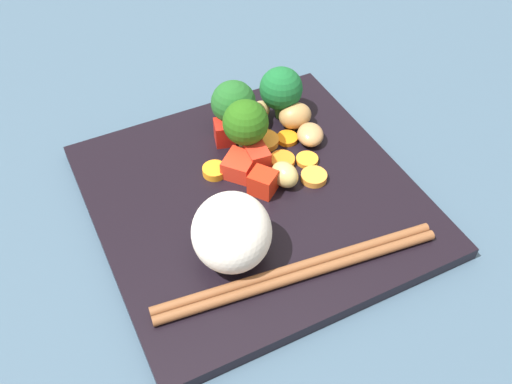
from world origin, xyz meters
The scene contains 23 objects.
ground_plane centered at (0.00, 0.00, -1.00)cm, with size 110.00×110.00×2.00cm, color #395063.
square_plate centered at (0.00, 0.00, 0.63)cm, with size 28.40×28.40×1.26cm, color black.
rice_mound centered at (-4.66, -5.56, 4.31)cm, with size 7.00×6.50×6.10cm, color white.
broccoli_floret_0 centered at (7.49, 9.16, 4.55)cm, with size 4.42×4.42×5.66cm.
broccoli_floret_1 centered at (1.85, 5.61, 4.81)cm, with size 4.41×4.41×5.92cm.
broccoli_floret_2 centered at (2.23, 9.27, 4.44)cm, with size 4.49×4.49×5.54cm.
carrot_slice_0 centered at (6.51, 1.64, 1.48)cm, with size 2.15×2.15×0.45cm, color orange.
carrot_slice_1 centered at (4.22, 2.48, 1.60)cm, with size 2.45×2.45×0.68cm, color orange.
carrot_slice_2 centered at (5.88, -0.76, 1.59)cm, with size 2.46×2.46×0.66cm, color orange.
carrot_slice_3 centered at (-2.20, 4.03, 1.64)cm, with size 2.29×2.29×0.76cm, color orange.
carrot_slice_4 centered at (3.95, 5.84, 1.58)cm, with size 2.93×2.93×0.65cm, color orange.
carrot_slice_5 centered at (6.25, 5.23, 1.49)cm, with size 2.14×2.14×0.47cm, color orange.
pepper_chunk_0 centered at (1.94, 3.35, 2.31)cm, with size 2.66×1.94×2.11cm, color red.
pepper_chunk_1 centered at (0.90, -0.40, 2.36)cm, with size 2.09×2.25×2.21cm, color red.
pepper_chunk_2 centered at (0.54, 7.81, 2.45)cm, with size 2.09×1.93×2.38cm, color red.
pepper_chunk_3 centered at (-0.26, 3.11, 2.19)cm, with size 2.97×2.67×1.87cm, color red.
pepper_chunk_4 centered at (3.52, 10.69, 2.05)cm, with size 2.75×2.75×1.58cm, color red.
chicken_piece_0 centered at (5.38, 9.63, 2.18)cm, with size 2.49×1.94×1.84cm, color tan.
chicken_piece_1 centered at (7.98, 6.87, 2.59)cm, with size 3.40×2.78×2.66cm, color #B1824B.
chicken_piece_2 centered at (3.64, 7.84, 2.19)cm, with size 2.53×2.38×1.86cm, color tan.
chicken_piece_3 centered at (8.19, 4.06, 2.17)cm, with size 3.12×2.63×1.82cm, color tan.
chicken_piece_4 centered at (3.15, -0.47, 2.40)cm, with size 2.90×2.23×2.29cm, color tan.
chopstick_pair centered at (-0.65, -9.68, 1.67)cm, with size 24.41×4.08×0.82cm.
Camera 1 is at (-15.77, -32.83, 40.06)cm, focal length 40.65 mm.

